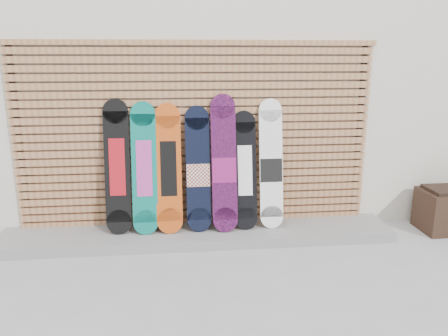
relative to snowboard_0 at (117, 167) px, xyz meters
The scene contains 11 objects.
ground 1.59m from the snowboard_0, 36.50° to the right, with size 80.00×80.00×0.00m, color #99989B.
building 3.26m from the snowboard_0, 60.13° to the left, with size 12.00×5.00×3.60m, color beige.
concrete_step 1.23m from the snowboard_0, ahead, with size 4.60×0.70×0.12m, color gray.
slat_wall 0.98m from the snowboard_0, 11.60° to the left, with size 4.26×0.08×2.29m.
snowboard_0 is the anchor object (origin of this frame).
snowboard_1 0.31m from the snowboard_0, ahead, with size 0.29×0.36×1.50m.
snowboard_2 0.58m from the snowboard_0, ahead, with size 0.30×0.36×1.48m.
snowboard_3 0.93m from the snowboard_0, ahead, with size 0.28×0.34×1.44m.
snowboard_4 1.23m from the snowboard_0, ahead, with size 0.29×0.39×1.58m.
snowboard_5 1.48m from the snowboard_0, ahead, with size 0.27×0.34×1.38m.
snowboard_6 1.79m from the snowboard_0, ahead, with size 0.28×0.32×1.52m.
Camera 1 is at (-0.35, -4.15, 2.12)m, focal length 35.00 mm.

